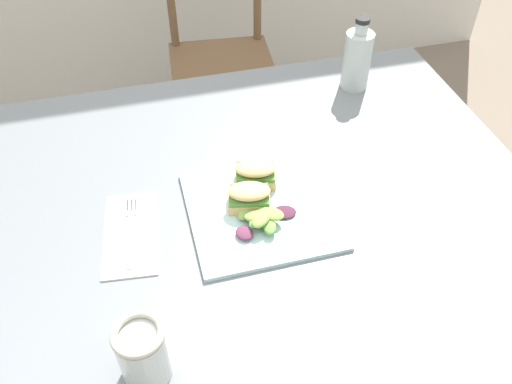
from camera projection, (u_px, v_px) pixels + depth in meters
The scene contains 10 objects.
dining_table at pixel (249, 238), 1.22m from camera, with size 1.28×1.04×0.74m.
chair_wooden_far at pixel (221, 59), 2.12m from camera, with size 0.44×0.44×0.87m.
plate_lunch at pixel (261, 210), 1.12m from camera, with size 0.30×0.30×0.01m, color silver.
sandwich_half_front at pixel (249, 196), 1.10m from camera, with size 0.10×0.08×0.06m.
sandwich_half_back at pixel (255, 173), 1.15m from camera, with size 0.10×0.08×0.06m.
salad_mixed_greens at pixel (260, 215), 1.08m from camera, with size 0.15×0.13×0.03m.
napkin_folded at pixel (131, 234), 1.08m from camera, with size 0.11×0.22×0.00m, color silver.
fork_on_napkin at pixel (131, 226), 1.09m from camera, with size 0.04×0.19×0.00m.
bottle_cold_brew at pixel (357, 62), 1.41m from camera, with size 0.07×0.07×0.20m.
mason_jar_iced_tea at pixel (144, 355), 0.83m from camera, with size 0.08×0.08×0.12m.
Camera 1 is at (-0.13, -0.63, 1.56)m, focal length 37.47 mm.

